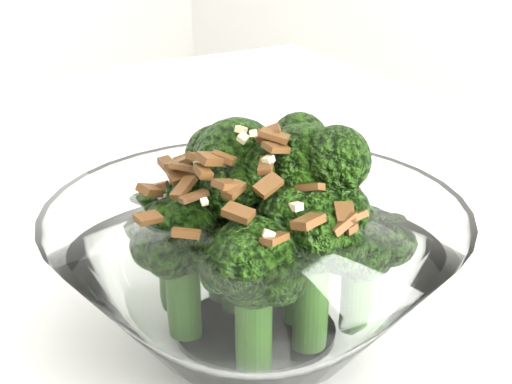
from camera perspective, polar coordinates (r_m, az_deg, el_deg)
The scene contains 2 objects.
table at distance 0.62m, azimuth 1.18°, elevation -9.95°, with size 1.42×1.20×0.75m.
broccoli_dish at distance 0.45m, azimuth 0.04°, elevation -5.20°, with size 0.24×0.24×0.14m.
Camera 1 is at (0.29, -0.54, 1.02)m, focal length 55.00 mm.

